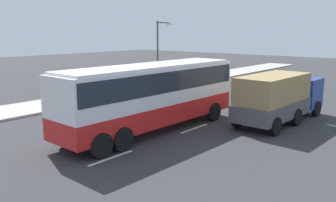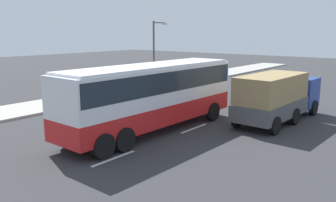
{
  "view_description": "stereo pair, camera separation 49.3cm",
  "coord_description": "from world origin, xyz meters",
  "px_view_note": "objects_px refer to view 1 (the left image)",
  "views": [
    {
      "loc": [
        -15.15,
        -13.07,
        5.25
      ],
      "look_at": [
        -0.95,
        -1.14,
        1.57
      ],
      "focal_mm": 37.58,
      "sensor_mm": 36.0,
      "label": 1
    },
    {
      "loc": [
        -15.46,
        -12.69,
        5.25
      ],
      "look_at": [
        -0.95,
        -1.14,
        1.57
      ],
      "focal_mm": 37.58,
      "sensor_mm": 36.0,
      "label": 2
    }
  ],
  "objects_px": {
    "pedestrian_near_curb": "(142,79)",
    "coach_bus": "(152,90)",
    "cargo_truck": "(279,96)",
    "street_lamp": "(159,49)",
    "car_white_minivan": "(260,88)"
  },
  "relations": [
    {
      "from": "cargo_truck",
      "to": "pedestrian_near_curb",
      "type": "bearing_deg",
      "value": 81.44
    },
    {
      "from": "cargo_truck",
      "to": "coach_bus",
      "type": "bearing_deg",
      "value": 146.96
    },
    {
      "from": "pedestrian_near_curb",
      "to": "coach_bus",
      "type": "bearing_deg",
      "value": 163.6
    },
    {
      "from": "cargo_truck",
      "to": "street_lamp",
      "type": "bearing_deg",
      "value": 74.75
    },
    {
      "from": "cargo_truck",
      "to": "pedestrian_near_curb",
      "type": "relative_size",
      "value": 4.73
    },
    {
      "from": "street_lamp",
      "to": "coach_bus",
      "type": "bearing_deg",
      "value": -140.17
    },
    {
      "from": "cargo_truck",
      "to": "pedestrian_near_curb",
      "type": "xyz_separation_m",
      "value": [
        2.64,
        13.7,
        -0.48
      ]
    },
    {
      "from": "pedestrian_near_curb",
      "to": "street_lamp",
      "type": "height_order",
      "value": "street_lamp"
    },
    {
      "from": "pedestrian_near_curb",
      "to": "car_white_minivan",
      "type": "bearing_deg",
      "value": -129.84
    },
    {
      "from": "cargo_truck",
      "to": "street_lamp",
      "type": "relative_size",
      "value": 1.27
    },
    {
      "from": "coach_bus",
      "to": "street_lamp",
      "type": "relative_size",
      "value": 1.87
    },
    {
      "from": "pedestrian_near_curb",
      "to": "cargo_truck",
      "type": "bearing_deg",
      "value": -163.96
    },
    {
      "from": "street_lamp",
      "to": "cargo_truck",
      "type": "bearing_deg",
      "value": -107.61
    },
    {
      "from": "car_white_minivan",
      "to": "street_lamp",
      "type": "distance_m",
      "value": 9.41
    },
    {
      "from": "pedestrian_near_curb",
      "to": "street_lamp",
      "type": "relative_size",
      "value": 0.27
    }
  ]
}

